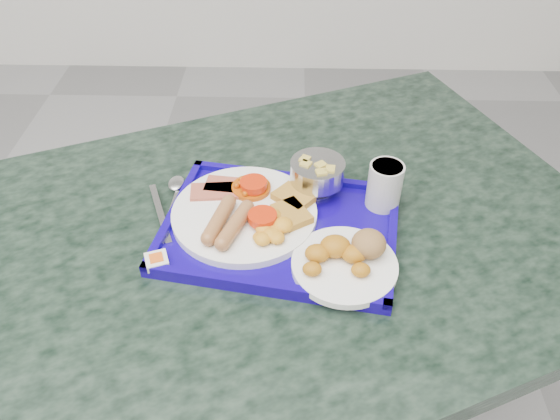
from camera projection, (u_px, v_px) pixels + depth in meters
name	position (u px, v px, depth m)	size (l,w,h in m)	color
table	(265.00, 304.00, 1.09)	(1.45, 1.24, 0.77)	gray
tray	(280.00, 229.00, 0.96)	(0.44, 0.36, 0.02)	#120288
main_plate	(249.00, 213.00, 0.96)	(0.26, 0.26, 0.04)	white
bread_plate	(347.00, 258.00, 0.87)	(0.17, 0.17, 0.06)	white
fruit_bowl	(317.00, 173.00, 1.00)	(0.10, 0.10, 0.07)	#B9B9BB
juice_cup	(385.00, 184.00, 0.97)	(0.06, 0.06, 0.09)	silver
spoon	(175.00, 192.00, 1.02)	(0.03, 0.18, 0.01)	#B9B9BB
knife	(160.00, 213.00, 0.98)	(0.01, 0.17, 0.00)	#B9B9BB
jam_packet	(157.00, 261.00, 0.88)	(0.05, 0.05, 0.01)	white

